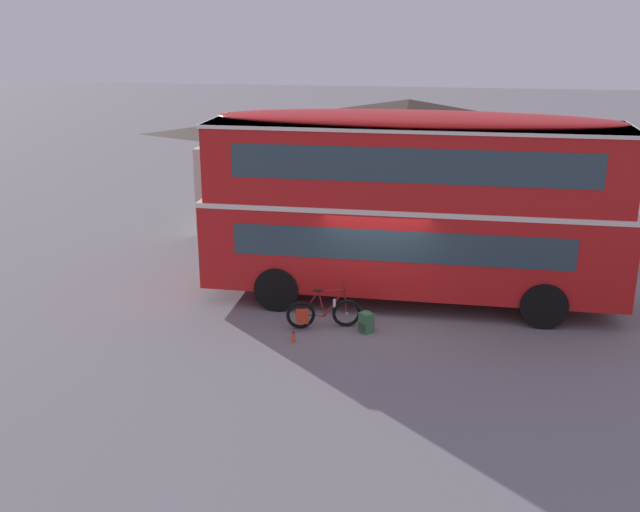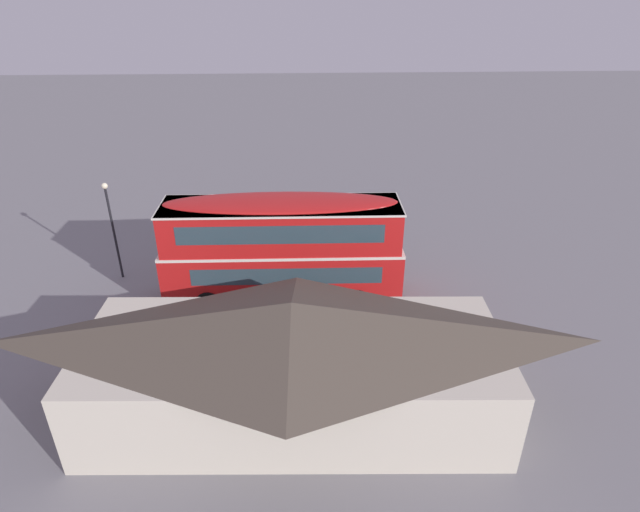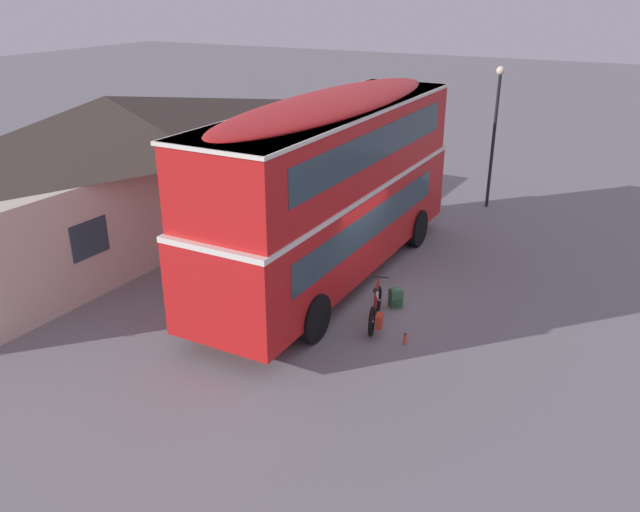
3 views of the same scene
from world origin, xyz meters
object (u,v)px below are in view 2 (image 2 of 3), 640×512
(water_bottle_red_squeeze, at_px, (333,262))
(street_lamp, at_px, (112,221))
(backpack_on_ground, at_px, (303,268))
(touring_bicycle, at_px, (324,267))
(double_decker_bus, at_px, (282,245))

(water_bottle_red_squeeze, bearing_deg, street_lamp, 4.54)
(backpack_on_ground, relative_size, water_bottle_red_squeeze, 2.02)
(touring_bicycle, bearing_deg, backpack_on_ground, -4.16)
(backpack_on_ground, relative_size, street_lamp, 0.11)
(water_bottle_red_squeeze, xyz_separation_m, street_lamp, (10.26, 0.81, 2.83))
(double_decker_bus, relative_size, touring_bicycle, 6.01)
(touring_bicycle, xyz_separation_m, water_bottle_red_squeeze, (-0.48, -0.91, -0.25))
(double_decker_bus, relative_size, street_lamp, 2.15)
(touring_bicycle, relative_size, backpack_on_ground, 3.31)
(double_decker_bus, distance_m, touring_bicycle, 3.64)
(double_decker_bus, height_order, water_bottle_red_squeeze, double_decker_bus)
(double_decker_bus, bearing_deg, backpack_on_ground, -112.24)
(backpack_on_ground, bearing_deg, touring_bicycle, 175.84)
(touring_bicycle, relative_size, street_lamp, 0.36)
(touring_bicycle, xyz_separation_m, street_lamp, (9.77, -0.09, 2.58))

